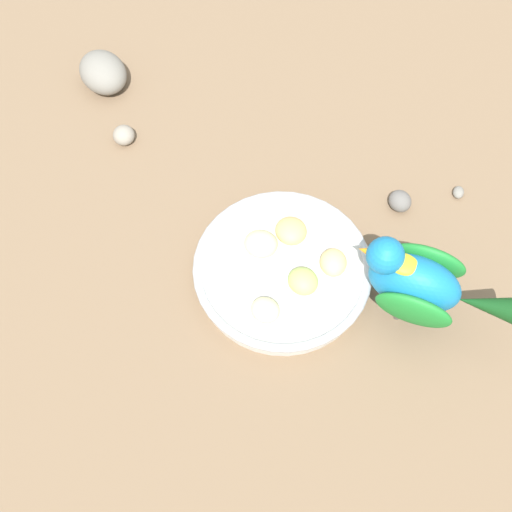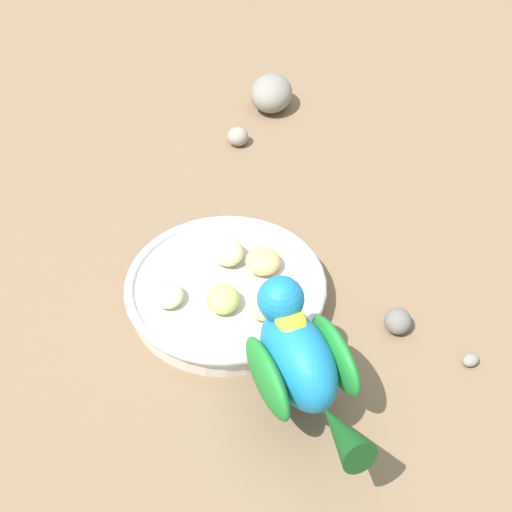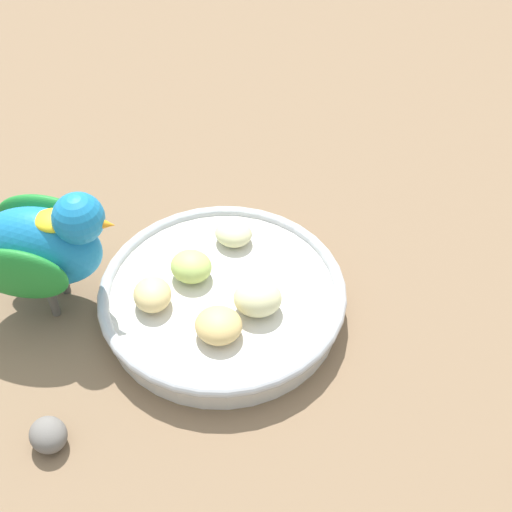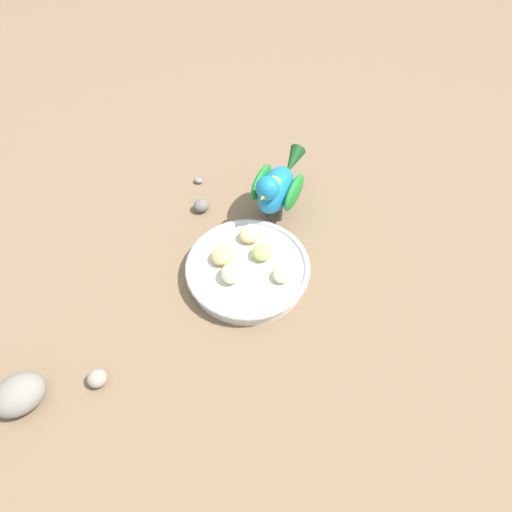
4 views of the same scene
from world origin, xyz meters
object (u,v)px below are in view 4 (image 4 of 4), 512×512
at_px(parrot, 277,187).
at_px(pebble_0, 97,378).
at_px(apple_piece_0, 262,252).
at_px(apple_piece_1, 222,256).
at_px(rock_large, 19,394).
at_px(pebble_2, 201,206).
at_px(apple_piece_4, 231,273).
at_px(pebble_1, 198,181).
at_px(apple_piece_3, 282,275).
at_px(apple_piece_2, 249,235).
at_px(feeding_bowl, 248,269).

relative_size(parrot, pebble_0, 6.27).
bearing_deg(parrot, apple_piece_0, 12.14).
distance_m(apple_piece_1, pebble_0, 0.26).
bearing_deg(apple_piece_1, apple_piece_0, 130.75).
xyz_separation_m(rock_large, pebble_2, (-0.42, -0.02, -0.01)).
bearing_deg(parrot, rock_large, -20.79).
relative_size(apple_piece_4, parrot, 0.22).
xyz_separation_m(pebble_1, pebble_2, (0.05, 0.05, 0.01)).
bearing_deg(pebble_0, pebble_1, -160.65).
height_order(apple_piece_3, apple_piece_4, apple_piece_4).
distance_m(apple_piece_0, pebble_1, 0.24).
distance_m(parrot, pebble_1, 0.18).
bearing_deg(apple_piece_2, parrot, -175.96).
bearing_deg(apple_piece_4, apple_piece_1, -121.27).
distance_m(feeding_bowl, pebble_2, 0.17).
xyz_separation_m(pebble_0, pebble_2, (-0.34, -0.09, -0.00)).
bearing_deg(apple_piece_3, apple_piece_2, -112.63).
bearing_deg(apple_piece_4, pebble_0, -14.28).
relative_size(apple_piece_1, parrot, 0.21).
bearing_deg(apple_piece_0, rock_large, -20.44).
height_order(apple_piece_0, pebble_0, apple_piece_0).
xyz_separation_m(apple_piece_2, pebble_0, (0.31, -0.04, -0.02)).
xyz_separation_m(apple_piece_3, pebble_1, (-0.12, -0.26, -0.03)).
bearing_deg(apple_piece_0, feeding_bowl, -15.51).
xyz_separation_m(apple_piece_1, pebble_2, (-0.09, -0.11, -0.02)).
bearing_deg(pebble_0, pebble_2, -165.58).
xyz_separation_m(feeding_bowl, pebble_0, (0.27, -0.07, -0.00)).
relative_size(feeding_bowl, parrot, 1.16).
xyz_separation_m(apple_piece_4, pebble_1, (-0.16, -0.20, -0.03)).
distance_m(apple_piece_2, pebble_2, 0.13).
xyz_separation_m(feeding_bowl, apple_piece_3, (-0.01, 0.06, 0.02)).
height_order(apple_piece_3, rock_large, rock_large).
xyz_separation_m(feeding_bowl, apple_piece_0, (-0.03, 0.01, 0.02)).
xyz_separation_m(apple_piece_1, pebble_1, (-0.14, -0.16, -0.03)).
bearing_deg(apple_piece_0, apple_piece_2, -115.24).
bearing_deg(parrot, pebble_2, -70.71).
bearing_deg(rock_large, pebble_1, -170.85).
height_order(apple_piece_2, pebble_2, apple_piece_2).
height_order(apple_piece_0, pebble_1, apple_piece_0).
bearing_deg(pebble_2, pebble_0, 14.42).
height_order(feeding_bowl, pebble_1, feeding_bowl).
distance_m(apple_piece_0, pebble_2, 0.17).
xyz_separation_m(parrot, pebble_1, (0.01, -0.17, -0.06)).
xyz_separation_m(rock_large, pebble_0, (-0.08, 0.06, -0.01)).
xyz_separation_m(apple_piece_3, rock_large, (0.35, -0.19, -0.01)).
distance_m(feeding_bowl, apple_piece_1, 0.05).
relative_size(feeding_bowl, pebble_1, 11.84).
relative_size(apple_piece_3, rock_large, 0.46).
height_order(apple_piece_1, pebble_2, apple_piece_1).
height_order(rock_large, pebble_0, rock_large).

